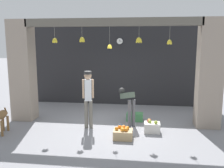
{
  "coord_description": "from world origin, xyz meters",
  "views": [
    {
      "loc": [
        1.03,
        -7.41,
        2.58
      ],
      "look_at": [
        0.0,
        0.4,
        1.25
      ],
      "focal_mm": 40.0,
      "sensor_mm": 36.0,
      "label": 1
    }
  ],
  "objects_px": {
    "produce_box_green": "(135,117)",
    "worker_stooping": "(128,102)",
    "fruit_crate_apples": "(152,127)",
    "dog": "(1,117)",
    "shopkeeper": "(88,95)",
    "fruit_crate_oranges": "(123,133)",
    "water_bottle": "(120,128)",
    "wall_clock": "(120,41)"
  },
  "relations": [
    {
      "from": "dog",
      "to": "shopkeeper",
      "type": "height_order",
      "value": "shopkeeper"
    },
    {
      "from": "fruit_crate_apples",
      "to": "shopkeeper",
      "type": "bearing_deg",
      "value": 176.29
    },
    {
      "from": "fruit_crate_apples",
      "to": "fruit_crate_oranges",
      "type": "bearing_deg",
      "value": -142.86
    },
    {
      "from": "fruit_crate_oranges",
      "to": "fruit_crate_apples",
      "type": "relative_size",
      "value": 1.13
    },
    {
      "from": "shopkeeper",
      "to": "dog",
      "type": "bearing_deg",
      "value": 7.46
    },
    {
      "from": "dog",
      "to": "fruit_crate_oranges",
      "type": "distance_m",
      "value": 3.45
    },
    {
      "from": "wall_clock",
      "to": "fruit_crate_apples",
      "type": "bearing_deg",
      "value": -68.03
    },
    {
      "from": "dog",
      "to": "fruit_crate_apples",
      "type": "xyz_separation_m",
      "value": [
        4.21,
        0.68,
        -0.34
      ]
    },
    {
      "from": "shopkeeper",
      "to": "worker_stooping",
      "type": "height_order",
      "value": "shopkeeper"
    },
    {
      "from": "fruit_crate_apples",
      "to": "wall_clock",
      "type": "bearing_deg",
      "value": 111.97
    },
    {
      "from": "fruit_crate_oranges",
      "to": "wall_clock",
      "type": "relative_size",
      "value": 1.99
    },
    {
      "from": "produce_box_green",
      "to": "fruit_crate_oranges",
      "type": "bearing_deg",
      "value": -98.8
    },
    {
      "from": "worker_stooping",
      "to": "produce_box_green",
      "type": "distance_m",
      "value": 0.76
    },
    {
      "from": "dog",
      "to": "water_bottle",
      "type": "height_order",
      "value": "dog"
    },
    {
      "from": "fruit_crate_apples",
      "to": "dog",
      "type": "bearing_deg",
      "value": -170.79
    },
    {
      "from": "produce_box_green",
      "to": "worker_stooping",
      "type": "bearing_deg",
      "value": -116.53
    },
    {
      "from": "fruit_crate_apples",
      "to": "water_bottle",
      "type": "bearing_deg",
      "value": -178.41
    },
    {
      "from": "shopkeeper",
      "to": "fruit_crate_apples",
      "type": "height_order",
      "value": "shopkeeper"
    },
    {
      "from": "shopkeeper",
      "to": "water_bottle",
      "type": "bearing_deg",
      "value": 159.6
    },
    {
      "from": "worker_stooping",
      "to": "fruit_crate_apples",
      "type": "relative_size",
      "value": 2.46
    },
    {
      "from": "fruit_crate_oranges",
      "to": "produce_box_green",
      "type": "height_order",
      "value": "fruit_crate_oranges"
    },
    {
      "from": "fruit_crate_oranges",
      "to": "water_bottle",
      "type": "height_order",
      "value": "fruit_crate_oranges"
    },
    {
      "from": "dog",
      "to": "shopkeeper",
      "type": "distance_m",
      "value": 2.52
    },
    {
      "from": "fruit_crate_apples",
      "to": "wall_clock",
      "type": "xyz_separation_m",
      "value": [
        -1.26,
        3.12,
        2.45
      ]
    },
    {
      "from": "fruit_crate_oranges",
      "to": "fruit_crate_apples",
      "type": "height_order",
      "value": "fruit_crate_apples"
    },
    {
      "from": "shopkeeper",
      "to": "produce_box_green",
      "type": "distance_m",
      "value": 1.86
    },
    {
      "from": "worker_stooping",
      "to": "fruit_crate_apples",
      "type": "bearing_deg",
      "value": -71.07
    },
    {
      "from": "worker_stooping",
      "to": "water_bottle",
      "type": "bearing_deg",
      "value": -137.76
    },
    {
      "from": "dog",
      "to": "fruit_crate_apples",
      "type": "distance_m",
      "value": 4.28
    },
    {
      "from": "produce_box_green",
      "to": "wall_clock",
      "type": "distance_m",
      "value": 3.33
    },
    {
      "from": "wall_clock",
      "to": "fruit_crate_oranges",
      "type": "bearing_deg",
      "value": -82.7
    },
    {
      "from": "fruit_crate_apples",
      "to": "produce_box_green",
      "type": "height_order",
      "value": "fruit_crate_apples"
    },
    {
      "from": "dog",
      "to": "worker_stooping",
      "type": "bearing_deg",
      "value": 100.9
    },
    {
      "from": "fruit_crate_oranges",
      "to": "wall_clock",
      "type": "xyz_separation_m",
      "value": [
        -0.48,
        3.71,
        2.46
      ]
    },
    {
      "from": "shopkeeper",
      "to": "fruit_crate_oranges",
      "type": "bearing_deg",
      "value": 135.44
    },
    {
      "from": "produce_box_green",
      "to": "wall_clock",
      "type": "height_order",
      "value": "wall_clock"
    },
    {
      "from": "worker_stooping",
      "to": "water_bottle",
      "type": "height_order",
      "value": "worker_stooping"
    },
    {
      "from": "water_bottle",
      "to": "dog",
      "type": "bearing_deg",
      "value": -168.69
    },
    {
      "from": "shopkeeper",
      "to": "produce_box_green",
      "type": "bearing_deg",
      "value": -158.32
    },
    {
      "from": "dog",
      "to": "worker_stooping",
      "type": "relative_size",
      "value": 0.77
    },
    {
      "from": "produce_box_green",
      "to": "shopkeeper",
      "type": "bearing_deg",
      "value": -146.62
    },
    {
      "from": "shopkeeper",
      "to": "worker_stooping",
      "type": "bearing_deg",
      "value": -168.82
    }
  ]
}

